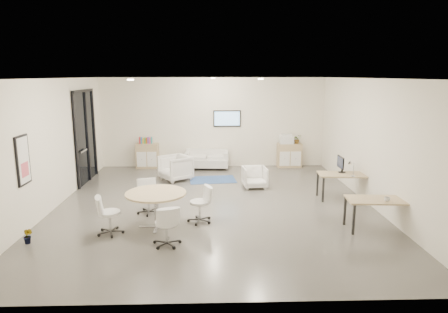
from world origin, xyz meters
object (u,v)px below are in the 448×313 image
Objects in this scene: desk_rear at (343,176)px; round_table at (156,196)px; loveseat at (207,160)px; desk_front at (378,202)px; sideboard_left at (147,156)px; armchair_right at (255,176)px; sideboard_right at (289,155)px; armchair_left at (175,167)px.

desk_rear is 5.12m from round_table.
desk_front reaches higher than loveseat.
sideboard_left is 4.46m from armchair_right.
sideboard_right reaches higher than round_table.
armchair_left is 0.66× the size of round_table.
sideboard_left is 2.15m from loveseat.
sideboard_right is 6.07m from desk_front.
desk_rear is at bearing 29.83° from armchair_left.
armchair_left is 6.37m from desk_front.
armchair_left reaches higher than desk_front.
sideboard_right is 2.98m from loveseat.
loveseat is 5.73m from round_table.
sideboard_left reaches higher than loveseat.
armchair_right is at bearing -119.96° from sideboard_right.
round_table is at bearing -79.31° from sideboard_left.
loveseat is at bearing 79.44° from round_table.
desk_front is (5.85, -6.02, 0.17)m from sideboard_left.
armchair_left is 0.64× the size of desk_rear.
desk_rear is at bearing -33.26° from sideboard_left.
armchair_left is at bearing 160.19° from desk_rear.
sideboard_right is 0.63× the size of desk_rear.
desk_front is (3.71, -5.87, 0.30)m from loveseat.
round_table is (-0.06, -4.03, 0.28)m from armchair_left.
sideboard_right is at bearing 104.90° from desk_rear.
desk_rear reaches higher than loveseat.
round_table reaches higher than desk_rear.
round_table is at bearing -96.67° from loveseat.
loveseat is at bearing -177.17° from sideboard_right.
sideboard_left is 6.97m from desk_rear.
round_table is at bearing -124.91° from sideboard_right.
loveseat is 1.87m from armchair_left.
armchair_left is at bearing -56.51° from sideboard_left.
armchair_right is at bearing 32.42° from armchair_left.
armchair_left reaches higher than sideboard_right.
armchair_right is (3.57, -2.68, -0.09)m from sideboard_left.
armchair_right is 0.52× the size of desk_front.
sideboard_right is 7.03m from round_table.
sideboard_right is at bearing 54.47° from armchair_right.
armchair_left is at bearing -118.14° from loveseat.
round_table is (-1.05, -5.62, 0.41)m from loveseat.
sideboard_left is 0.65× the size of desk_rear.
desk_rear is at bearing 22.31° from round_table.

